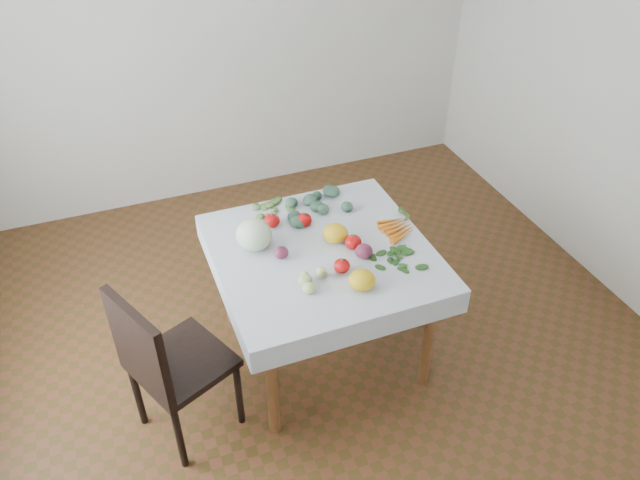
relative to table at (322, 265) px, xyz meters
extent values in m
plane|color=brown|center=(0.00, 0.00, -0.65)|extent=(4.00, 4.00, 0.00)
cube|color=silver|center=(0.00, 2.00, 0.70)|extent=(4.00, 0.04, 2.70)
cube|color=brown|center=(0.00, 0.00, 0.08)|extent=(1.00, 1.00, 0.04)
cylinder|color=brown|center=(-0.44, -0.44, -0.30)|extent=(0.06, 0.06, 0.71)
cylinder|color=brown|center=(0.44, -0.44, -0.30)|extent=(0.06, 0.06, 0.71)
cylinder|color=brown|center=(-0.44, 0.44, -0.30)|extent=(0.06, 0.06, 0.71)
cylinder|color=brown|center=(0.44, 0.44, -0.30)|extent=(0.06, 0.06, 0.71)
cube|color=white|center=(0.00, 0.00, 0.10)|extent=(1.12, 1.12, 0.01)
cube|color=black|center=(-0.83, -0.23, -0.19)|extent=(0.57, 0.57, 0.04)
cube|color=black|center=(-1.01, -0.31, 0.06)|extent=(0.21, 0.41, 0.47)
cylinder|color=black|center=(-0.93, -0.48, -0.43)|extent=(0.04, 0.04, 0.44)
cylinder|color=black|center=(-0.59, -0.33, -0.43)|extent=(0.04, 0.04, 0.44)
cylinder|color=black|center=(-1.08, -0.14, -0.43)|extent=(0.04, 0.04, 0.44)
cylinder|color=black|center=(-0.74, 0.01, -0.43)|extent=(0.04, 0.04, 0.44)
ellipsoid|color=silver|center=(-0.33, 0.15, 0.19)|extent=(0.25, 0.25, 0.17)
ellipsoid|color=red|center=(-0.18, 0.30, 0.14)|extent=(0.11, 0.11, 0.08)
ellipsoid|color=red|center=(-0.01, 0.25, 0.14)|extent=(0.11, 0.11, 0.07)
ellipsoid|color=red|center=(0.03, -0.20, 0.14)|extent=(0.09, 0.09, 0.07)
ellipsoid|color=red|center=(0.16, -0.04, 0.14)|extent=(0.11, 0.11, 0.08)
ellipsoid|color=yellow|center=(0.10, 0.06, 0.15)|extent=(0.15, 0.15, 0.10)
ellipsoid|color=yellow|center=(0.07, -0.34, 0.15)|extent=(0.17, 0.17, 0.09)
ellipsoid|color=#4F1634|center=(-0.22, 0.02, 0.13)|extent=(0.08, 0.08, 0.06)
ellipsoid|color=#4F1634|center=(0.18, -0.13, 0.14)|extent=(0.10, 0.10, 0.08)
ellipsoid|color=#C7DC7F|center=(-0.15, -0.25, 0.13)|extent=(0.06, 0.06, 0.05)
ellipsoid|color=#C7DC7F|center=(-0.18, -0.24, 0.13)|extent=(0.06, 0.06, 0.05)
ellipsoid|color=#C7DC7F|center=(-0.15, -0.29, 0.13)|extent=(0.06, 0.06, 0.05)
ellipsoid|color=#C7DC7F|center=(-0.11, -0.21, 0.13)|extent=(0.06, 0.06, 0.05)
cone|color=orange|center=(0.46, 0.10, 0.12)|extent=(0.19, 0.04, 0.03)
cone|color=orange|center=(0.46, 0.07, 0.12)|extent=(0.19, 0.04, 0.03)
cone|color=orange|center=(0.46, 0.04, 0.12)|extent=(0.19, 0.05, 0.03)
cone|color=orange|center=(0.46, 0.01, 0.12)|extent=(0.19, 0.07, 0.03)
cone|color=orange|center=(0.46, -0.02, 0.12)|extent=(0.19, 0.08, 0.03)
cone|color=orange|center=(0.46, -0.05, 0.12)|extent=(0.19, 0.10, 0.03)
ellipsoid|color=#3D6550|center=(0.12, 0.37, 0.13)|extent=(0.08, 0.08, 0.05)
ellipsoid|color=#3D6550|center=(0.06, 0.39, 0.13)|extent=(0.08, 0.08, 0.05)
ellipsoid|color=#3D6550|center=(0.11, 0.33, 0.13)|extent=(0.08, 0.08, 0.05)
ellipsoid|color=#3D6550|center=(0.12, 0.41, 0.13)|extent=(0.08, 0.08, 0.05)
ellipsoid|color=#3D6550|center=(0.03, 0.35, 0.13)|extent=(0.08, 0.08, 0.05)
ellipsoid|color=#3D6550|center=(0.17, 0.34, 0.13)|extent=(0.08, 0.08, 0.05)
ellipsoid|color=#3D6550|center=(0.06, 0.44, 0.13)|extent=(0.08, 0.08, 0.05)
ellipsoid|color=#3D6550|center=(0.06, 0.29, 0.13)|extent=(0.08, 0.08, 0.05)
ellipsoid|color=#3D6550|center=(0.20, 0.42, 0.13)|extent=(0.08, 0.08, 0.05)
ellipsoid|color=#3D6550|center=(-0.03, 0.39, 0.13)|extent=(0.08, 0.08, 0.05)
ellipsoid|color=#3D6550|center=(0.17, 0.28, 0.13)|extent=(0.08, 0.08, 0.05)
ellipsoid|color=#3D6550|center=(0.12, 0.49, 0.13)|extent=(0.08, 0.08, 0.05)
ellipsoid|color=#3D6550|center=(-0.03, 0.29, 0.13)|extent=(0.08, 0.08, 0.05)
ellipsoid|color=#3D6550|center=(0.27, 0.36, 0.13)|extent=(0.08, 0.08, 0.05)
ellipsoid|color=#1F4D18|center=(0.32, -0.23, 0.11)|extent=(0.06, 0.04, 0.01)
ellipsoid|color=#1F4D18|center=(0.29, -0.21, 0.11)|extent=(0.06, 0.04, 0.01)
ellipsoid|color=#1F4D18|center=(0.30, -0.25, 0.11)|extent=(0.06, 0.04, 0.01)
ellipsoid|color=#1F4D18|center=(0.34, -0.21, 0.11)|extent=(0.06, 0.04, 0.01)
ellipsoid|color=#1F4D18|center=(0.26, -0.22, 0.11)|extent=(0.06, 0.04, 0.01)
ellipsoid|color=#1F4D18|center=(0.34, -0.26, 0.11)|extent=(0.06, 0.04, 0.01)
ellipsoid|color=#1F4D18|center=(0.31, -0.18, 0.11)|extent=(0.06, 0.04, 0.01)
ellipsoid|color=#1F4D18|center=(0.26, -0.26, 0.11)|extent=(0.06, 0.04, 0.01)
ellipsoid|color=#1F4D18|center=(0.37, -0.22, 0.11)|extent=(0.06, 0.04, 0.01)
ellipsoid|color=#1F4D18|center=(0.25, -0.19, 0.11)|extent=(0.06, 0.04, 0.01)
ellipsoid|color=#1F4D18|center=(0.31, -0.29, 0.11)|extent=(0.06, 0.04, 0.01)
ellipsoid|color=#1F4D18|center=(0.36, -0.17, 0.11)|extent=(0.06, 0.04, 0.01)
ellipsoid|color=#1F4D18|center=(0.22, -0.24, 0.11)|extent=(0.06, 0.04, 0.01)
ellipsoid|color=#1F4D18|center=(0.39, -0.27, 0.11)|extent=(0.06, 0.04, 0.01)
ellipsoid|color=#1F4D18|center=(0.28, -0.14, 0.11)|extent=(0.06, 0.04, 0.01)
ellipsoid|color=#1F4D18|center=(0.26, -0.31, 0.11)|extent=(0.06, 0.04, 0.01)
ellipsoid|color=#1F4D18|center=(0.41, -0.19, 0.11)|extent=(0.06, 0.04, 0.01)
ellipsoid|color=#1F4D18|center=(0.19, -0.19, 0.11)|extent=(0.06, 0.04, 0.01)
ellipsoid|color=#587D39|center=(-0.11, 0.47, 0.11)|extent=(0.05, 0.05, 0.02)
ellipsoid|color=#587D39|center=(-0.14, 0.47, 0.11)|extent=(0.05, 0.05, 0.02)
ellipsoid|color=#587D39|center=(-0.11, 0.45, 0.11)|extent=(0.05, 0.05, 0.02)
ellipsoid|color=#587D39|center=(-0.11, 0.50, 0.11)|extent=(0.05, 0.05, 0.02)
ellipsoid|color=#587D39|center=(-0.16, 0.45, 0.11)|extent=(0.05, 0.05, 0.02)
ellipsoid|color=#587D39|center=(-0.07, 0.46, 0.11)|extent=(0.05, 0.05, 0.02)
ellipsoid|color=#587D39|center=(-0.16, 0.51, 0.11)|extent=(0.05, 0.05, 0.02)
ellipsoid|color=#587D39|center=(-0.12, 0.41, 0.11)|extent=(0.05, 0.05, 0.02)
ellipsoid|color=#587D39|center=(-0.07, 0.51, 0.11)|extent=(0.05, 0.05, 0.02)
ellipsoid|color=#587D39|center=(-0.20, 0.47, 0.11)|extent=(0.05, 0.05, 0.02)
ellipsoid|color=#587D39|center=(-0.05, 0.42, 0.11)|extent=(0.05, 0.05, 0.02)
ellipsoid|color=#587D39|center=(-0.13, 0.55, 0.11)|extent=(0.05, 0.05, 0.02)
ellipsoid|color=#587D39|center=(-0.18, 0.40, 0.11)|extent=(0.05, 0.05, 0.02)
camera|label=1|loc=(-0.95, -2.42, 2.14)|focal=35.00mm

